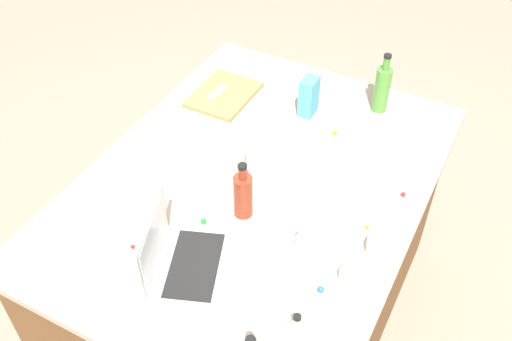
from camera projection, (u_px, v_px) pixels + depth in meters
The scene contains 21 objects.
ground_plane at pixel (256, 315), 2.77m from camera, with size 12.00×12.00×0.00m, color gray.
island_counter at pixel (256, 256), 2.46m from camera, with size 1.62×1.20×0.90m.
laptop at pixel (179, 258), 1.83m from camera, with size 0.37×0.32×0.22m.
mixing_bowl_large at pixel (211, 159), 2.15m from camera, with size 0.27×0.27×0.12m.
bottle_soy at pixel (243, 195), 1.97m from camera, with size 0.07×0.07×0.23m.
bottle_olive at pixel (382, 88), 2.41m from camera, with size 0.07×0.07×0.27m.
cutting_board at pixel (224, 95), 2.55m from camera, with size 0.31×0.24×0.02m, color #AD7F4C.
butter_stick_left at pixel (218, 95), 2.50m from camera, with size 0.11×0.04×0.04m, color #F4E58C.
ramekin_small at pixel (305, 243), 1.91m from camera, with size 0.07×0.07×0.04m, color white.
ramekin_medium at pixel (382, 248), 1.89m from camera, with size 0.11×0.11×0.05m, color white.
ramekin_wide at pixel (352, 277), 1.81m from camera, with size 0.08×0.08×0.04m, color white.
kitchen_timer at pixel (297, 324), 1.67m from camera, with size 0.07×0.07×0.08m.
candy_bag at pixel (308, 96), 2.41m from camera, with size 0.09×0.06×0.17m, color #4CA5CC.
candy_0 at pixel (203, 221), 1.99m from camera, with size 0.02×0.02×0.02m, color green.
candy_1 at pixel (335, 133), 2.35m from camera, with size 0.02×0.02×0.02m, color yellow.
candy_2 at pixel (247, 172), 2.18m from camera, with size 0.02×0.02×0.02m, color #CC3399.
candy_3 at pixel (367, 227), 1.98m from camera, with size 0.01×0.01×0.01m, color yellow.
candy_4 at pixel (403, 194), 2.09m from camera, with size 0.02×0.02×0.02m, color red.
candy_6 at pixel (321, 290), 1.79m from camera, with size 0.02×0.02×0.02m, color blue.
candy_7 at pixel (133, 247), 1.92m from camera, with size 0.01×0.01×0.01m, color red.
candy_8 at pixel (298, 235), 1.95m from camera, with size 0.02×0.02×0.02m, color #CC3399.
Camera 1 is at (1.38, 0.73, 2.40)m, focal length 40.55 mm.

